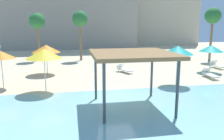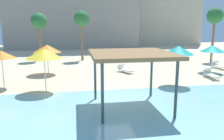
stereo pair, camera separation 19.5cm
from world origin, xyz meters
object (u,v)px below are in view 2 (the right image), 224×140
Objects in this scene: shade_pavilion at (131,56)px; lounge_chair_1 at (125,69)px; beach_umbrella_orange_6 at (47,49)px; beach_umbrella_teal_7 at (178,50)px; beach_umbrella_yellow_3 at (44,54)px; palm_tree_2 at (82,20)px; palm_tree_1 at (215,17)px; beach_umbrella_teal_2 at (213,49)px; beach_umbrella_orange_1 at (1,55)px; lounge_chair_0 at (211,74)px; palm_tree_0 at (39,22)px; lounge_chair_2 at (218,65)px.

shade_pavilion reaches higher than lounge_chair_1.
beach_umbrella_teal_7 is (9.71, -5.59, 0.29)m from beach_umbrella_orange_6.
beach_umbrella_yellow_3 reaches higher than lounge_chair_1.
palm_tree_2 is (3.36, 7.59, 2.69)m from beach_umbrella_orange_6.
palm_tree_1 is at bearing 12.87° from beach_umbrella_orange_6.
shade_pavilion is 12.47m from beach_umbrella_teal_2.
palm_tree_1 is (18.47, 10.00, 2.75)m from beach_umbrella_yellow_3.
lounge_chair_1 is (9.53, 3.68, -2.01)m from beach_umbrella_orange_1.
palm_tree_1 reaches higher than beach_umbrella_teal_7.
beach_umbrella_teal_2 reaches higher than lounge_chair_1.
lounge_chair_0 is at bearing 38.20° from lounge_chair_1.
palm_tree_2 reaches higher than shade_pavilion.
palm_tree_0 is at bearing 102.02° from beach_umbrella_orange_6.
shade_pavilion reaches higher than lounge_chair_2.
shade_pavilion is 0.71× the size of palm_tree_0.
lounge_chair_2 is (9.81, 0.31, 0.00)m from lounge_chair_1.
lounge_chair_2 is 20.83m from palm_tree_0.
beach_umbrella_yellow_3 is at bearing -75.85° from lounge_chair_1.
palm_tree_1 is (20.68, -3.94, 0.57)m from palm_tree_0.
beach_umbrella_orange_1 is 16.20m from lounge_chair_0.
beach_umbrella_yellow_3 is 17.34m from lounge_chair_2.
beach_umbrella_teal_2 is at bearing 38.92° from shade_pavilion.
lounge_chair_1 is 9.81m from lounge_chair_2.
palm_tree_0 is (-1.76, 8.26, 2.42)m from beach_umbrella_orange_6.
palm_tree_0 is (-2.21, 13.94, 2.18)m from beach_umbrella_yellow_3.
beach_umbrella_orange_1 is 4.94m from beach_umbrella_orange_6.
beach_umbrella_teal_2 is 1.32× the size of lounge_chair_2.
shade_pavilion is 0.68× the size of palm_tree_2.
shade_pavilion is at bearing -52.06° from lounge_chair_2.
beach_umbrella_teal_2 is 8.28m from lounge_chair_1.
lounge_chair_1 is at bearing 38.35° from beach_umbrella_yellow_3.
beach_umbrella_teal_7 is 13.80m from palm_tree_1.
lounge_chair_2 is at bearing -30.22° from palm_tree_2.
lounge_chair_1 is at bearing 79.27° from shade_pavilion.
lounge_chair_2 is at bearing -24.60° from palm_tree_0.
shade_pavilion is 1.64× the size of beach_umbrella_teal_2.
beach_umbrella_orange_1 is 19.85m from lounge_chair_2.
beach_umbrella_orange_1 reaches higher than lounge_chair_0.
lounge_chair_2 is at bearing 143.51° from lounge_chair_0.
beach_umbrella_teal_2 is 19.63m from palm_tree_0.
lounge_chair_1 is at bearing -157.92° from palm_tree_1.
lounge_chair_2 is 7.05m from palm_tree_1.
palm_tree_0 reaches higher than lounge_chair_2.
palm_tree_0 is at bearing 111.38° from shade_pavilion.
beach_umbrella_teal_2 is at bearing -123.18° from palm_tree_1.
beach_umbrella_orange_1 is 13.47m from palm_tree_2.
palm_tree_0 is 0.95× the size of palm_tree_2.
beach_umbrella_teal_2 is 0.41× the size of palm_tree_2.
palm_tree_2 is (-11.57, 9.37, 2.76)m from beach_umbrella_teal_2.
beach_umbrella_teal_2 is at bearing 36.17° from beach_umbrella_teal_7.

